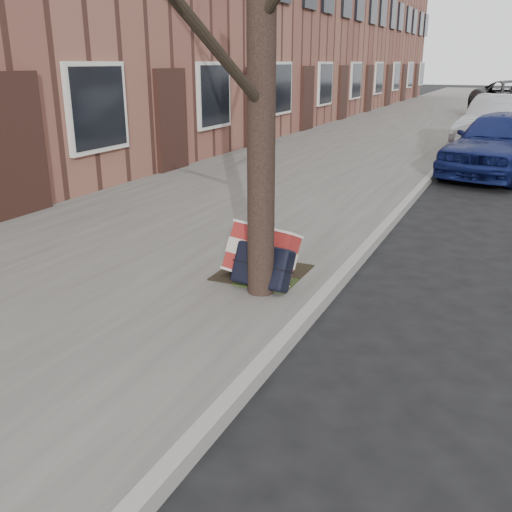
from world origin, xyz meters
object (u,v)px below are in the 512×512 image
at_px(suitcase_navy, 263,266).
at_px(car_near_front, 503,143).
at_px(suitcase_red, 261,253).
at_px(car_near_mid, 505,126).

xyz_separation_m(suitcase_navy, car_near_front, (1.79, 7.94, 0.32)).
distance_m(suitcase_red, car_near_front, 7.98).
bearing_deg(suitcase_red, suitcase_navy, -44.86).
distance_m(suitcase_navy, car_near_front, 8.14).
height_order(suitcase_red, car_near_mid, car_near_mid).
xyz_separation_m(suitcase_red, car_near_mid, (1.82, 10.54, 0.33)).
bearing_deg(suitcase_navy, car_near_front, 85.21).
bearing_deg(suitcase_red, car_near_mid, 96.21).
distance_m(suitcase_navy, car_near_mid, 10.87).
bearing_deg(car_near_front, car_near_mid, 106.00).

